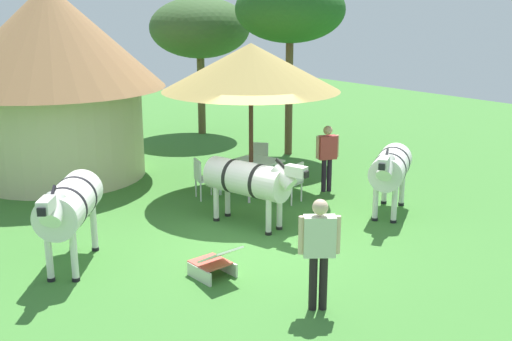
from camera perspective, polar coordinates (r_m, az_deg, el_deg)
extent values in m
plane|color=#3F7A32|center=(11.96, 0.29, -5.79)|extent=(36.00, 36.00, 0.00)
cylinder|color=beige|center=(16.32, -17.46, 3.31)|extent=(4.13, 4.13, 2.22)
cone|color=#936A44|center=(16.02, -18.14, 11.51)|extent=(5.35, 5.35, 2.46)
cylinder|color=#4F2E1F|center=(14.12, -0.45, 2.52)|extent=(0.10, 0.10, 2.36)
cone|color=#A0894A|center=(13.85, -0.47, 9.37)|extent=(3.94, 3.94, 1.03)
cube|color=silver|center=(14.23, -0.45, 0.72)|extent=(1.41, 1.19, 0.04)
cylinder|color=silver|center=(14.21, -3.27, -0.87)|extent=(0.06, 0.06, 0.70)
cylinder|color=silver|center=(15.02, -0.28, 0.04)|extent=(0.06, 0.06, 0.70)
cylinder|color=silver|center=(13.65, -0.63, -1.54)|extent=(0.06, 0.06, 0.70)
cylinder|color=silver|center=(14.48, 2.33, -0.55)|extent=(0.06, 0.06, 0.70)
cube|color=silver|center=(13.97, -4.57, -0.76)|extent=(0.53, 0.55, 0.04)
cube|color=silver|center=(13.85, -5.34, 0.05)|extent=(0.17, 0.43, 0.45)
cylinder|color=silver|center=(14.26, -4.09, -1.36)|extent=(0.04, 0.04, 0.45)
cylinder|color=silver|center=(13.91, -3.61, -1.78)|extent=(0.04, 0.04, 0.45)
cylinder|color=silver|center=(14.16, -5.47, -1.51)|extent=(0.04, 0.04, 0.45)
cylinder|color=silver|center=(13.81, -5.03, -1.94)|extent=(0.04, 0.04, 0.45)
cube|color=silver|center=(13.69, 3.09, -1.07)|extent=(0.52, 0.51, 0.04)
cube|color=silver|center=(13.52, 3.77, -0.30)|extent=(0.44, 0.14, 0.45)
cylinder|color=silver|center=(13.70, 2.01, -2.02)|extent=(0.04, 0.04, 0.45)
cylinder|color=silver|center=(14.00, 2.92, -1.66)|extent=(0.04, 0.04, 0.45)
cylinder|color=silver|center=(13.50, 3.24, -2.30)|extent=(0.04, 0.04, 0.45)
cylinder|color=silver|center=(13.81, 4.14, -1.92)|extent=(0.04, 0.04, 0.45)
cube|color=silver|center=(15.33, 0.20, 0.75)|extent=(0.61, 0.61, 0.04)
cube|color=silver|center=(15.46, 0.31, 1.73)|extent=(0.32, 0.35, 0.45)
cylinder|color=silver|center=(15.19, 0.81, -0.27)|extent=(0.04, 0.04, 0.45)
cylinder|color=silver|center=(15.25, -0.61, -0.21)|extent=(0.04, 0.04, 0.45)
cylinder|color=silver|center=(15.54, 0.99, 0.08)|extent=(0.04, 0.04, 0.45)
cylinder|color=silver|center=(15.59, -0.39, 0.14)|extent=(0.04, 0.04, 0.45)
cylinder|color=black|center=(14.53, 6.17, -0.44)|extent=(0.11, 0.11, 0.77)
cylinder|color=black|center=(14.58, 6.67, -0.40)|extent=(0.11, 0.11, 0.77)
cube|color=#B13A3A|center=(14.39, 6.50, 2.10)|extent=(0.46, 0.34, 0.54)
cylinder|color=tan|center=(14.29, 5.62, 2.10)|extent=(0.08, 0.08, 0.51)
cylinder|color=tan|center=(14.48, 7.36, 2.22)|extent=(0.08, 0.08, 0.51)
sphere|color=tan|center=(14.30, 6.54, 3.65)|extent=(0.21, 0.21, 0.21)
cylinder|color=black|center=(9.10, 5.19, -10.09)|extent=(0.12, 0.12, 0.83)
cylinder|color=black|center=(9.12, 6.12, -10.06)|extent=(0.12, 0.12, 0.83)
cube|color=beige|center=(8.83, 5.78, -5.94)|extent=(0.48, 0.44, 0.59)
cylinder|color=beige|center=(8.79, 4.13, -5.87)|extent=(0.09, 0.09, 0.55)
cylinder|color=beige|center=(8.86, 7.41, -5.79)|extent=(0.09, 0.09, 0.55)
sphere|color=beige|center=(8.69, 5.85, -3.32)|extent=(0.22, 0.22, 0.22)
cube|color=#CD5443|center=(10.22, -4.18, -8.31)|extent=(0.53, 0.56, 0.03)
cube|color=white|center=(9.93, -3.24, -7.62)|extent=(0.53, 0.55, 0.32)
cube|color=beige|center=(10.08, -5.18, -9.36)|extent=(0.05, 0.61, 0.22)
cube|color=beige|center=(10.37, -2.82, -8.60)|extent=(0.05, 0.61, 0.22)
cylinder|color=silver|center=(12.14, -0.81, -0.76)|extent=(1.04, 1.80, 0.65)
cylinder|color=black|center=(12.35, -2.06, -0.49)|extent=(0.67, 0.24, 0.67)
cylinder|color=black|center=(11.97, 0.34, -1.00)|extent=(0.67, 0.24, 0.67)
cylinder|color=silver|center=(11.61, 2.50, -0.60)|extent=(0.41, 0.59, 0.50)
cube|color=silver|center=(11.42, 3.67, -0.06)|extent=(0.27, 0.43, 0.20)
cube|color=black|center=(11.34, 4.42, -0.35)|extent=(0.15, 0.15, 0.12)
cube|color=black|center=(11.56, 2.51, 0.35)|extent=(0.13, 0.37, 0.28)
cylinder|color=silver|center=(12.10, 2.14, -3.79)|extent=(0.11, 0.11, 0.70)
cylinder|color=black|center=(12.21, 2.13, -5.21)|extent=(0.13, 0.13, 0.06)
cylinder|color=silver|center=(11.82, 1.15, -4.24)|extent=(0.11, 0.11, 0.70)
cylinder|color=black|center=(11.93, 1.14, -5.69)|extent=(0.13, 0.13, 0.06)
cylinder|color=silver|center=(12.84, -2.60, -2.65)|extent=(0.11, 0.11, 0.70)
cylinder|color=black|center=(12.94, -2.58, -4.00)|extent=(0.13, 0.13, 0.06)
cylinder|color=silver|center=(12.58, -3.64, -3.05)|extent=(0.11, 0.11, 0.70)
cylinder|color=black|center=(12.68, -3.61, -4.43)|extent=(0.13, 0.13, 0.06)
cylinder|color=black|center=(12.72, -4.02, -0.51)|extent=(0.10, 0.24, 0.53)
cylinder|color=silver|center=(10.70, -16.55, -2.89)|extent=(1.59, 1.72, 0.71)
cylinder|color=black|center=(11.00, -16.08, -2.36)|extent=(0.62, 0.52, 0.73)
cylinder|color=black|center=(10.44, -16.99, -3.40)|extent=(0.62, 0.52, 0.73)
cylinder|color=silver|center=(9.90, -17.93, -3.38)|extent=(0.60, 0.63, 0.52)
cube|color=silver|center=(9.60, -18.50, -3.01)|extent=(0.39, 0.42, 0.20)
cube|color=black|center=(9.45, -18.82, -3.52)|extent=(0.17, 0.17, 0.12)
cube|color=black|center=(9.84, -18.02, -2.28)|extent=(0.26, 0.31, 0.28)
cylinder|color=silver|center=(10.32, -16.17, -7.55)|extent=(0.11, 0.11, 0.81)
cylinder|color=black|center=(10.47, -16.01, -9.45)|extent=(0.13, 0.13, 0.06)
cylinder|color=silver|center=(10.43, -18.26, -7.47)|extent=(0.11, 0.11, 0.81)
cylinder|color=black|center=(10.58, -18.09, -9.35)|extent=(0.13, 0.13, 0.06)
cylinder|color=silver|center=(11.44, -14.49, -5.14)|extent=(0.11, 0.11, 0.81)
cylinder|color=black|center=(11.57, -14.36, -6.89)|extent=(0.13, 0.13, 0.06)
cylinder|color=silver|center=(11.54, -16.39, -5.10)|extent=(0.11, 0.11, 0.81)
cylinder|color=black|center=(11.67, -16.25, -6.83)|extent=(0.13, 0.13, 0.06)
cylinder|color=black|center=(11.53, -15.33, -2.02)|extent=(0.19, 0.21, 0.53)
cylinder|color=silver|center=(13.13, 12.14, 0.35)|extent=(1.65, 1.35, 0.68)
cylinder|color=black|center=(13.42, 12.33, 0.66)|extent=(0.42, 0.63, 0.69)
cylinder|color=black|center=(12.87, 11.96, 0.05)|extent=(0.42, 0.63, 0.69)
cylinder|color=silver|center=(12.36, 11.68, 0.30)|extent=(0.62, 0.54, 0.51)
cube|color=silver|center=(12.05, 11.51, 0.71)|extent=(0.44, 0.36, 0.20)
cube|color=black|center=(11.88, 11.37, 0.36)|extent=(0.16, 0.16, 0.12)
cube|color=black|center=(12.31, 11.73, 1.20)|extent=(0.34, 0.22, 0.28)
cylinder|color=silver|center=(12.73, 12.44, -3.07)|extent=(0.11, 0.11, 0.74)
cylinder|color=black|center=(12.84, 12.35, -4.51)|extent=(0.13, 0.13, 0.06)
cylinder|color=silver|center=(12.78, 10.78, -2.91)|extent=(0.11, 0.11, 0.74)
cylinder|color=black|center=(12.89, 10.71, -4.34)|extent=(0.13, 0.13, 0.06)
cylinder|color=silver|center=(13.83, 13.11, -1.64)|extent=(0.11, 0.11, 0.74)
cylinder|color=black|center=(13.93, 13.02, -2.97)|extent=(0.13, 0.13, 0.06)
cylinder|color=silver|center=(13.87, 11.59, -1.49)|extent=(0.11, 0.11, 0.74)
cylinder|color=black|center=(13.97, 11.51, -2.82)|extent=(0.13, 0.13, 0.06)
cylinder|color=black|center=(13.93, 12.60, 0.76)|extent=(0.23, 0.16, 0.53)
cylinder|color=brown|center=(17.77, 3.00, 6.55)|extent=(0.21, 0.21, 3.21)
ellipsoid|color=#21571E|center=(17.57, 3.12, 14.40)|extent=(3.00, 3.00, 1.80)
cylinder|color=brown|center=(20.71, -4.98, 6.84)|extent=(0.25, 0.25, 2.54)
ellipsoid|color=#345529|center=(20.50, -5.12, 12.79)|extent=(3.20, 3.20, 1.92)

